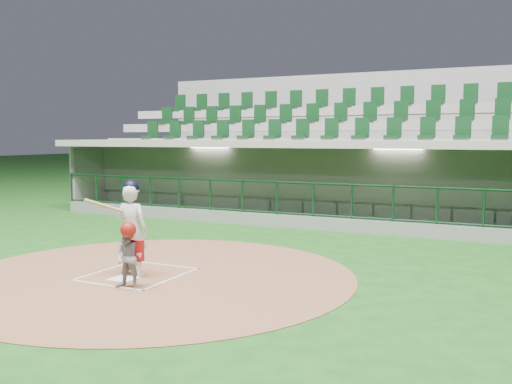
# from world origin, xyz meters

# --- Properties ---
(ground) EXTENTS (120.00, 120.00, 0.00)m
(ground) POSITION_xyz_m (0.00, 0.00, 0.00)
(ground) COLOR #164814
(ground) RESTS_ON ground
(dirt_circle) EXTENTS (7.20, 7.20, 0.01)m
(dirt_circle) POSITION_xyz_m (0.30, -0.20, 0.01)
(dirt_circle) COLOR brown
(dirt_circle) RESTS_ON ground
(home_plate) EXTENTS (0.43, 0.43, 0.02)m
(home_plate) POSITION_xyz_m (0.00, -0.70, 0.02)
(home_plate) COLOR white
(home_plate) RESTS_ON dirt_circle
(batter_box_chalk) EXTENTS (1.55, 1.80, 0.01)m
(batter_box_chalk) POSITION_xyz_m (0.00, -0.30, 0.02)
(batter_box_chalk) COLOR white
(batter_box_chalk) RESTS_ON ground
(dugout_structure) EXTENTS (16.40, 3.70, 3.00)m
(dugout_structure) POSITION_xyz_m (0.08, 7.82, 0.96)
(dugout_structure) COLOR slate
(dugout_structure) RESTS_ON ground
(seating_deck) EXTENTS (17.00, 6.72, 5.15)m
(seating_deck) POSITION_xyz_m (0.00, 10.91, 1.42)
(seating_deck) COLOR slate
(seating_deck) RESTS_ON ground
(batter) EXTENTS (0.85, 0.87, 1.72)m
(batter) POSITION_xyz_m (-0.02, -0.42, 0.88)
(batter) COLOR white
(batter) RESTS_ON dirt_circle
(catcher) EXTENTS (0.54, 0.44, 1.10)m
(catcher) POSITION_xyz_m (0.48, -1.13, 0.56)
(catcher) COLOR gray
(catcher) RESTS_ON dirt_circle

